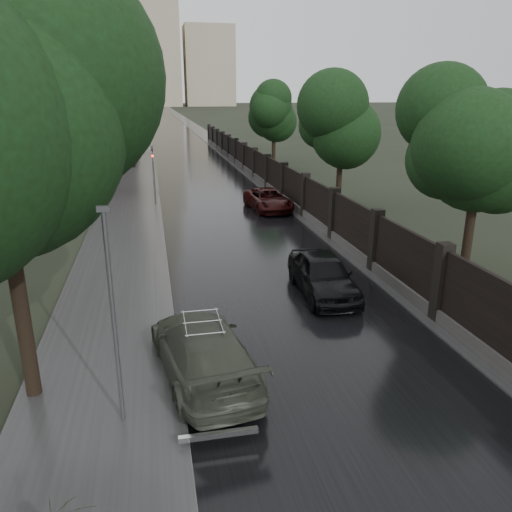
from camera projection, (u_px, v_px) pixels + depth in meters
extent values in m
plane|color=black|center=(371.00, 434.00, 11.09)|extent=(800.00, 800.00, 0.00)
cube|color=black|center=(160.00, 113.00, 187.88)|extent=(8.00, 420.00, 0.02)
cube|color=#2D2D2D|center=(144.00, 113.00, 186.70)|extent=(4.00, 420.00, 0.16)
cube|color=#2D2D2D|center=(175.00, 113.00, 188.94)|extent=(3.00, 420.00, 0.08)
cube|color=#383533|center=(262.00, 181.00, 41.68)|extent=(0.40, 75.00, 0.50)
cube|color=black|center=(262.00, 166.00, 41.29)|extent=(0.15, 75.00, 2.00)
cube|color=black|center=(209.00, 133.00, 76.70)|extent=(0.45, 0.45, 2.70)
cylinder|color=black|center=(14.00, 262.00, 11.30)|extent=(0.36, 0.36, 7.15)
cylinder|color=black|center=(101.00, 155.00, 36.55)|extent=(0.36, 0.36, 5.85)
sphere|color=black|center=(98.00, 122.00, 35.82)|extent=(4.25, 4.25, 4.25)
cylinder|color=black|center=(471.00, 215.00, 19.13)|extent=(0.36, 0.36, 5.53)
sphere|color=black|center=(479.00, 157.00, 18.44)|extent=(4.08, 4.08, 4.08)
cylinder|color=black|center=(340.00, 166.00, 32.16)|extent=(0.36, 0.36, 5.53)
sphere|color=black|center=(342.00, 131.00, 31.47)|extent=(4.08, 4.08, 4.08)
cylinder|color=black|center=(274.00, 141.00, 48.91)|extent=(0.36, 0.36, 5.53)
sphere|color=black|center=(274.00, 118.00, 48.22)|extent=(4.08, 4.08, 4.08)
cylinder|color=#59595E|center=(114.00, 325.00, 10.66)|extent=(0.10, 0.10, 5.00)
cube|color=#59595E|center=(103.00, 209.00, 9.87)|extent=(0.25, 0.12, 0.12)
cylinder|color=#59595E|center=(154.00, 184.00, 33.05)|extent=(0.12, 0.12, 3.00)
imported|color=#59595E|center=(152.00, 153.00, 32.43)|extent=(0.16, 0.20, 1.00)
sphere|color=#FF0C0C|center=(153.00, 156.00, 32.34)|extent=(0.14, 0.14, 0.14)
cube|color=black|center=(14.00, 66.00, 52.88)|extent=(24.00, 18.00, 20.00)
cube|color=tan|center=(94.00, 65.00, 277.20)|extent=(28.00, 22.00, 44.00)
cube|color=tan|center=(209.00, 67.00, 289.61)|extent=(28.00, 22.00, 44.00)
cube|color=tan|center=(152.00, 51.00, 280.92)|extent=(30.00, 30.00, 60.00)
imported|color=#3D4335|center=(203.00, 350.00, 13.13)|extent=(2.90, 5.62, 1.56)
imported|color=black|center=(323.00, 275.00, 18.57)|extent=(1.99, 4.70, 1.59)
imported|color=black|center=(268.00, 200.00, 32.21)|extent=(2.66, 5.09, 1.37)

